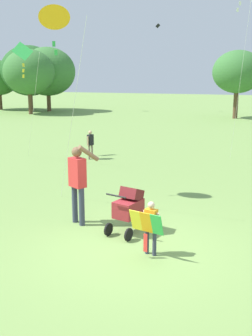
% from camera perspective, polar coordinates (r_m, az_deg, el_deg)
% --- Properties ---
extents(ground_plane, '(120.00, 120.00, 0.00)m').
position_cam_1_polar(ground_plane, '(8.30, 0.82, -11.19)').
color(ground_plane, '#75994C').
extents(treeline_distant, '(46.60, 7.80, 5.86)m').
position_cam_1_polar(treeline_distant, '(32.73, 9.13, 13.12)').
color(treeline_distant, brown).
rests_on(treeline_distant, ground).
extents(child_with_butterfly_kite, '(0.69, 0.43, 1.07)m').
position_cam_1_polar(child_with_butterfly_kite, '(7.79, 3.40, -7.79)').
color(child_with_butterfly_kite, '#33384C').
rests_on(child_with_butterfly_kite, ground).
extents(person_adult_flyer, '(0.72, 0.52, 1.89)m').
position_cam_1_polar(person_adult_flyer, '(9.31, -6.77, -1.41)').
color(person_adult_flyer, '#33384C').
rests_on(person_adult_flyer, ground).
extents(stroller, '(0.71, 1.12, 1.03)m').
position_cam_1_polar(stroller, '(8.87, 0.40, -5.33)').
color(stroller, black).
rests_on(stroller, ground).
extents(kite_adult_black, '(2.14, 2.13, 5.11)m').
position_cam_1_polar(kite_adult_black, '(11.31, -9.98, 19.91)').
color(kite_adult_black, '#F4A319').
rests_on(kite_adult_black, ground).
extents(kite_green_novelty, '(2.25, 2.14, 4.64)m').
position_cam_1_polar(kite_green_novelty, '(17.34, -14.18, 14.93)').
color(kite_green_novelty, green).
rests_on(kite_green_novelty, ground).
extents(person_couple_left, '(0.22, 0.36, 1.17)m').
position_cam_1_polar(person_couple_left, '(16.50, -5.00, 3.60)').
color(person_couple_left, '#7F705B').
rests_on(person_couple_left, ground).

